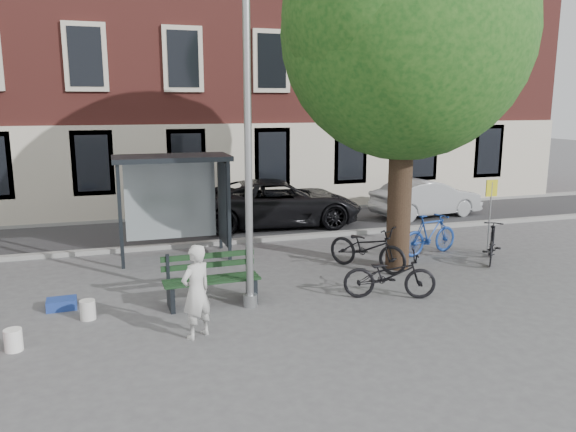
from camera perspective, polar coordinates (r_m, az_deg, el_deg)
The scene contains 20 objects.
ground at distance 11.12m, azimuth -3.85°, elevation -9.13°, with size 90.00×90.00×0.00m, color #4C4C4F.
road at distance 17.73m, azimuth -9.23°, elevation -1.41°, with size 40.00×4.00×0.01m, color #28282B.
curb_near at distance 15.80m, azimuth -8.16°, elevation -2.76°, with size 40.00×0.25×0.12m, color gray.
curb_far at distance 19.66m, azimuth -10.09°, elevation -0.02°, with size 40.00×0.25×0.12m, color gray.
building_row at distance 23.46m, azimuth -12.07°, elevation 18.78°, with size 30.00×8.00×14.00m, color brown.
lamppost at distance 10.48m, azimuth -4.05°, elevation 5.28°, with size 0.28×0.35×6.11m.
tree_right at distance 13.30m, azimuth 12.24°, elevation 18.59°, with size 5.76×5.60×8.20m.
bus_shelter at distance 14.49m, azimuth -10.16°, elevation 3.38°, with size 2.85×1.45×2.62m.
painter at distance 9.57m, azimuth -9.31°, elevation -7.58°, with size 0.59×0.39×1.61m, color silver.
bench at distance 11.22m, azimuth -7.81°, elevation -6.63°, with size 1.90×0.68×0.97m.
bike_a at distance 11.58m, azimuth 10.29°, elevation -5.90°, with size 0.65×1.86×0.98m, color black.
bike_b at distance 15.08m, azimuth 14.23°, elevation -1.82°, with size 0.51×1.79×1.08m, color #1B3E97.
bike_c at distance 13.43m, azimuth 8.07°, elevation -3.18°, with size 0.72×2.05×1.08m, color black.
bike_d at distance 14.86m, azimuth 20.03°, elevation -2.53°, with size 0.46×1.64×0.99m, color black.
car_dark at distance 18.07m, azimuth -1.04°, elevation 1.39°, with size 2.49×5.40×1.50m, color black.
car_silver at distance 20.10m, azimuth 13.87°, elevation 1.78°, with size 1.37×3.93×1.29m, color #A3A6AB.
blue_crate at distance 11.77m, azimuth -22.00°, elevation -8.27°, with size 0.55×0.40×0.20m, color navy.
bucket_a at distance 10.17m, azimuth -26.12°, elevation -11.25°, with size 0.28×0.28×0.36m, color white.
bucket_b at distance 11.04m, azimuth -19.68°, elevation -8.97°, with size 0.28×0.28×0.36m, color silver.
notice_sign at distance 15.62m, azimuth 19.91°, elevation 1.55°, with size 0.33×0.04×1.94m.
Camera 1 is at (-2.42, -10.13, 3.90)m, focal length 35.00 mm.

